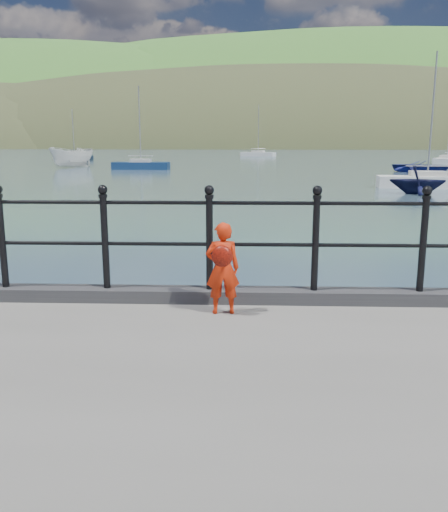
{
  "coord_description": "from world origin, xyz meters",
  "views": [
    {
      "loc": [
        1.0,
        -6.19,
        2.84
      ],
      "look_at": [
        0.77,
        -0.2,
        1.55
      ],
      "focal_mm": 38.0,
      "sensor_mm": 36.0,
      "label": 1
    }
  ],
  "objects_px": {
    "launch_navy": "(417,180)",
    "sailboat_left": "(75,158)",
    "launch_blue": "(422,166)",
    "sailboat_near": "(427,182)",
    "child": "(223,268)",
    "sailboat_deep": "(258,154)",
    "railing": "(157,231)",
    "sailboat_port": "(141,166)",
    "launch_white": "(72,157)",
    "sailboat_far": "(447,161)"
  },
  "relations": [
    {
      "from": "sailboat_left",
      "to": "sailboat_far",
      "type": "xyz_separation_m",
      "value": [
        47.97,
        -8.87,
        0.0
      ]
    },
    {
      "from": "child",
      "to": "sailboat_near",
      "type": "relative_size",
      "value": 0.12
    },
    {
      "from": "child",
      "to": "launch_blue",
      "type": "bearing_deg",
      "value": -117.35
    },
    {
      "from": "sailboat_near",
      "to": "sailboat_far",
      "type": "bearing_deg",
      "value": 73.92
    },
    {
      "from": "railing",
      "to": "sailboat_far",
      "type": "bearing_deg",
      "value": 67.51
    },
    {
      "from": "sailboat_port",
      "to": "railing",
      "type": "bearing_deg",
      "value": -76.87
    },
    {
      "from": "railing",
      "to": "child",
      "type": "distance_m",
      "value": 0.94
    },
    {
      "from": "child",
      "to": "launch_blue",
      "type": "relative_size",
      "value": 0.2
    },
    {
      "from": "sailboat_near",
      "to": "sailboat_left",
      "type": "height_order",
      "value": "sailboat_near"
    },
    {
      "from": "sailboat_near",
      "to": "railing",
      "type": "bearing_deg",
      "value": -108.43
    },
    {
      "from": "launch_blue",
      "to": "sailboat_near",
      "type": "distance_m",
      "value": 16.37
    },
    {
      "from": "railing",
      "to": "sailboat_deep",
      "type": "xyz_separation_m",
      "value": [
        3.18,
        87.6,
        -1.48
      ]
    },
    {
      "from": "sailboat_far",
      "to": "launch_blue",
      "type": "bearing_deg",
      "value": -176.44
    },
    {
      "from": "sailboat_far",
      "to": "child",
      "type": "bearing_deg",
      "value": -172.61
    },
    {
      "from": "sailboat_deep",
      "to": "sailboat_left",
      "type": "height_order",
      "value": "sailboat_deep"
    },
    {
      "from": "sailboat_port",
      "to": "launch_navy",
      "type": "bearing_deg",
      "value": -48.41
    },
    {
      "from": "child",
      "to": "sailboat_far",
      "type": "distance_m",
      "value": 65.97
    },
    {
      "from": "launch_navy",
      "to": "sailboat_port",
      "type": "distance_m",
      "value": 30.12
    },
    {
      "from": "sailboat_left",
      "to": "launch_white",
      "type": "bearing_deg",
      "value": -68.02
    },
    {
      "from": "child",
      "to": "sailboat_near",
      "type": "height_order",
      "value": "sailboat_near"
    },
    {
      "from": "sailboat_port",
      "to": "sailboat_left",
      "type": "height_order",
      "value": "sailboat_port"
    },
    {
      "from": "railing",
      "to": "sailboat_port",
      "type": "relative_size",
      "value": 2.28
    },
    {
      "from": "child",
      "to": "sailboat_near",
      "type": "xyz_separation_m",
      "value": [
        11.1,
        27.35,
        -1.17
      ]
    },
    {
      "from": "sailboat_deep",
      "to": "child",
      "type": "bearing_deg",
      "value": -68.77
    },
    {
      "from": "sailboat_deep",
      "to": "launch_white",
      "type": "bearing_deg",
      "value": -95.1
    },
    {
      "from": "sailboat_deep",
      "to": "sailboat_near",
      "type": "bearing_deg",
      "value": -59.06
    },
    {
      "from": "launch_navy",
      "to": "sailboat_left",
      "type": "xyz_separation_m",
      "value": [
        -32.9,
        46.57,
        -0.4
      ]
    },
    {
      "from": "railing",
      "to": "sailboat_deep",
      "type": "height_order",
      "value": "sailboat_deep"
    },
    {
      "from": "sailboat_port",
      "to": "sailboat_far",
      "type": "relative_size",
      "value": 0.78
    },
    {
      "from": "child",
      "to": "launch_white",
      "type": "bearing_deg",
      "value": -78.03
    },
    {
      "from": "sailboat_deep",
      "to": "sailboat_port",
      "type": "relative_size",
      "value": 1.1
    },
    {
      "from": "railing",
      "to": "launch_blue",
      "type": "height_order",
      "value": "railing"
    },
    {
      "from": "railing",
      "to": "sailboat_near",
      "type": "xyz_separation_m",
      "value": [
        11.87,
        26.91,
        -1.48
      ]
    },
    {
      "from": "railing",
      "to": "sailboat_near",
      "type": "bearing_deg",
      "value": 66.21
    },
    {
      "from": "launch_navy",
      "to": "sailboat_near",
      "type": "distance_m",
      "value": 4.18
    },
    {
      "from": "launch_blue",
      "to": "sailboat_near",
      "type": "xyz_separation_m",
      "value": [
        -4.61,
        -15.71,
        -0.17
      ]
    },
    {
      "from": "child",
      "to": "launch_white",
      "type": "height_order",
      "value": "launch_white"
    },
    {
      "from": "sailboat_port",
      "to": "sailboat_left",
      "type": "distance_m",
      "value": 27.07
    },
    {
      "from": "launch_blue",
      "to": "sailboat_far",
      "type": "distance_m",
      "value": 20.2
    },
    {
      "from": "launch_white",
      "to": "sailboat_port",
      "type": "bearing_deg",
      "value": 8.49
    },
    {
      "from": "launch_blue",
      "to": "sailboat_far",
      "type": "bearing_deg",
      "value": 14.98
    },
    {
      "from": "launch_white",
      "to": "sailboat_left",
      "type": "bearing_deg",
      "value": 139.15
    },
    {
      "from": "launch_blue",
      "to": "sailboat_deep",
      "type": "relative_size",
      "value": 0.57
    },
    {
      "from": "child",
      "to": "sailboat_deep",
      "type": "bearing_deg",
      "value": -98.88
    },
    {
      "from": "launch_white",
      "to": "sailboat_near",
      "type": "distance_m",
      "value": 36.72
    },
    {
      "from": "launch_navy",
      "to": "sailboat_far",
      "type": "xyz_separation_m",
      "value": [
        15.08,
        37.7,
        -0.4
      ]
    },
    {
      "from": "sailboat_deep",
      "to": "railing",
      "type": "bearing_deg",
      "value": -69.28
    },
    {
      "from": "launch_white",
      "to": "launch_navy",
      "type": "bearing_deg",
      "value": -12.32
    },
    {
      "from": "launch_blue",
      "to": "sailboat_near",
      "type": "bearing_deg",
      "value": -155.81
    },
    {
      "from": "sailboat_near",
      "to": "sailboat_port",
      "type": "bearing_deg",
      "value": 142.4
    }
  ]
}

